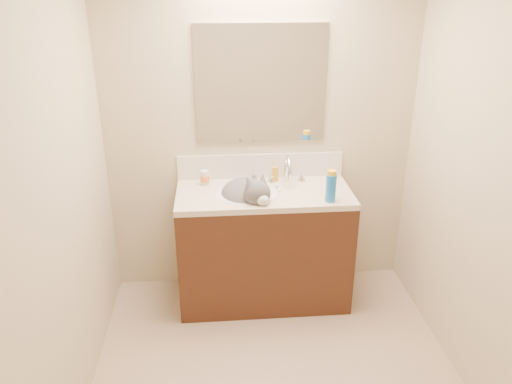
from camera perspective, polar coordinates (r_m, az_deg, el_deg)
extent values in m
cube|color=tan|center=(3.54, 0.52, 7.63)|extent=(2.20, 0.04, 2.50)
cube|color=tan|center=(2.48, -22.73, -1.46)|extent=(0.04, 2.50, 2.50)
cube|color=tan|center=(2.75, 26.69, 0.26)|extent=(0.04, 2.50, 2.50)
cube|color=#391C10|center=(3.62, 0.88, -6.49)|extent=(1.20, 0.55, 0.82)
cube|color=beige|center=(3.43, 0.93, -0.25)|extent=(1.20, 0.55, 0.04)
ellipsoid|color=silver|center=(3.41, -1.03, -1.29)|extent=(0.45, 0.36, 0.14)
cylinder|color=silver|center=(3.58, 3.51, 2.10)|extent=(0.04, 0.04, 0.11)
torus|color=silver|center=(3.51, 3.67, 2.58)|extent=(0.03, 0.20, 0.20)
cylinder|color=silver|center=(3.44, 3.86, 1.61)|extent=(0.03, 0.03, 0.06)
cone|color=silver|center=(3.58, 1.76, 1.68)|extent=(0.06, 0.06, 0.06)
cone|color=silver|center=(3.61, 5.23, 1.78)|extent=(0.06, 0.06, 0.06)
ellipsoid|color=#494749|center=(3.42, -1.28, -0.52)|extent=(0.46, 0.48, 0.25)
ellipsoid|color=#494749|center=(3.24, 0.15, -0.14)|extent=(0.23, 0.22, 0.17)
ellipsoid|color=#494749|center=(3.31, -0.50, -0.18)|extent=(0.17, 0.17, 0.16)
cone|color=#494749|center=(3.20, -0.85, 1.14)|extent=(0.11, 0.10, 0.11)
cone|color=#494749|center=(3.25, 0.76, 1.48)|extent=(0.10, 0.11, 0.11)
ellipsoid|color=silver|center=(3.19, 0.78, -0.95)|extent=(0.10, 0.09, 0.07)
ellipsoid|color=silver|center=(3.31, -0.22, -1.24)|extent=(0.15, 0.12, 0.15)
sphere|color=#D7958B|center=(3.17, 1.04, -1.13)|extent=(0.02, 0.02, 0.02)
cylinder|color=#494749|center=(3.50, 1.11, -1.24)|extent=(0.20, 0.23, 0.05)
cube|color=beige|center=(3.63, 0.52, 3.01)|extent=(1.20, 0.02, 0.18)
cube|color=white|center=(3.46, 0.56, 12.19)|extent=(0.90, 0.02, 0.80)
cylinder|color=silver|center=(3.53, -5.85, 1.64)|extent=(0.07, 0.07, 0.10)
cylinder|color=orange|center=(3.53, -5.85, 1.55)|extent=(0.08, 0.08, 0.04)
cylinder|color=#B7B7BC|center=(3.57, -0.15, 1.63)|extent=(0.06, 0.06, 0.06)
cylinder|color=#C38B17|center=(3.58, 2.22, 2.08)|extent=(0.05, 0.05, 0.11)
cube|color=silver|center=(3.48, 2.46, 0.55)|extent=(0.03, 0.14, 0.01)
cube|color=#70A7EE|center=(3.47, 2.46, 0.61)|extent=(0.02, 0.03, 0.02)
cylinder|color=blue|center=(3.27, 8.55, 0.46)|extent=(0.08, 0.08, 0.19)
cylinder|color=yellow|center=(3.23, 8.66, 2.16)|extent=(0.07, 0.07, 0.04)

